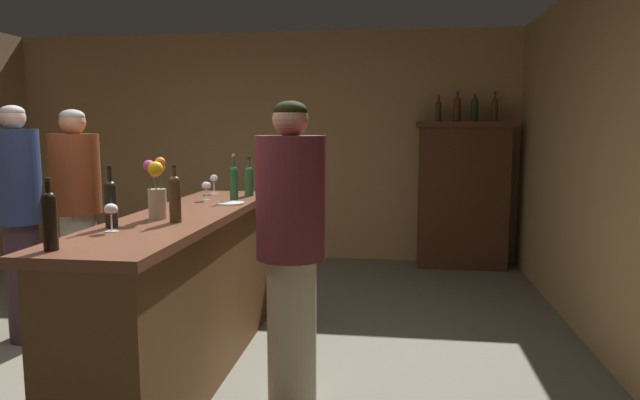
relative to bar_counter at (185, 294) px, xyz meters
The scene contains 21 objects.
floor 0.64m from the bar_counter, 144.68° to the right, with size 9.11×9.11×0.00m, color #6C6858.
wall_back 3.45m from the bar_counter, 95.35° to the left, with size 6.02×0.12×2.62m, color #A78352.
bar_counter is the anchor object (origin of this frame).
display_cabinet 3.66m from the bar_counter, 56.70° to the left, with size 1.03×0.40×1.60m.
wine_bottle_malbec 0.90m from the bar_counter, 76.77° to the left, with size 0.06×0.06×0.33m.
wine_bottle_riesling 0.73m from the bar_counter, 74.73° to the right, with size 0.06×0.06×0.32m.
wine_bottle_syrah 1.12m from the bar_counter, 79.19° to the left, with size 0.07×0.07×0.29m.
wine_bottle_merlot 1.26m from the bar_counter, 98.61° to the right, with size 0.06×0.06×0.31m.
wine_bottle_chardonnay 0.84m from the bar_counter, 109.48° to the right, with size 0.06×0.06×0.32m.
wine_glass_front 0.89m from the bar_counter, 100.75° to the right, with size 0.07×0.07×0.14m.
wine_glass_mid 0.86m from the bar_counter, 95.29° to the left, with size 0.06×0.06×0.13m.
wine_glass_rear 1.19m from the bar_counter, 97.51° to the left, with size 0.07×0.07×0.15m.
flower_arrangement 0.71m from the bar_counter, 105.68° to the right, with size 0.12×0.13×0.35m.
cheese_plate 0.69m from the bar_counter, 68.72° to the left, with size 0.19×0.19×0.01m, color white.
display_bottle_left 3.71m from the bar_counter, 60.59° to the left, with size 0.07×0.07×0.29m.
display_bottle_midleft 3.81m from the bar_counter, 57.87° to the left, with size 0.08×0.08×0.32m.
display_bottle_center 3.90m from the bar_counter, 55.45° to the left, with size 0.08×0.08×0.30m.
display_bottle_midright 4.02m from the bar_counter, 52.86° to the left, with size 0.07×0.07×0.31m.
patron_redhead 1.48m from the bar_counter, 163.84° to the left, with size 0.32×0.32×1.69m.
patron_in_grey 1.65m from the bar_counter, 142.59° to the left, with size 0.39×0.39×1.68m.
bartender 0.88m from the bar_counter, 22.49° to the right, with size 0.38×0.38×1.67m.
Camera 1 is at (1.59, -3.01, 1.54)m, focal length 31.68 mm.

